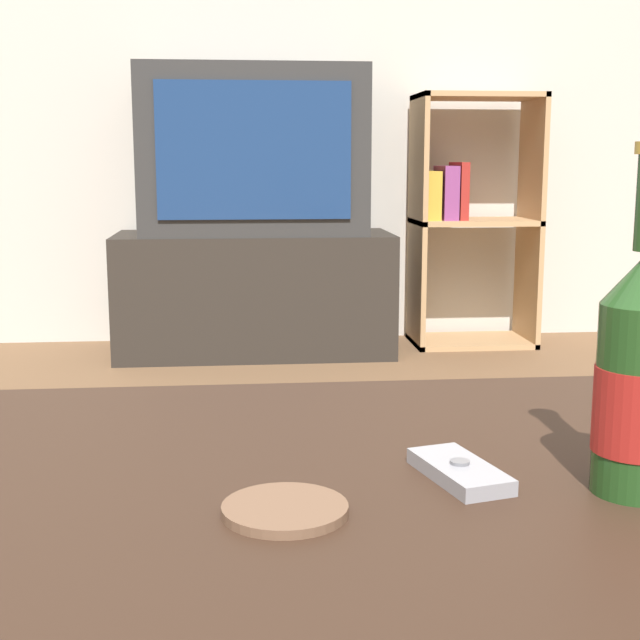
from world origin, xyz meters
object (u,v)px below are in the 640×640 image
at_px(tv_stand, 255,293).
at_px(bookshelf, 467,215).
at_px(cell_phone, 460,471).
at_px(television, 253,151).

distance_m(tv_stand, bookshelf, 0.90).
relative_size(bookshelf, cell_phone, 8.18).
distance_m(bookshelf, cell_phone, 2.82).
relative_size(tv_stand, bookshelf, 1.06).
bearing_deg(cell_phone, television, 77.96).
bearing_deg(television, cell_phone, -87.29).
xyz_separation_m(tv_stand, television, (0.00, -0.00, 0.54)).
xyz_separation_m(television, cell_phone, (0.12, -2.64, -0.30)).
xyz_separation_m(tv_stand, cell_phone, (0.12, -2.64, 0.23)).
height_order(tv_stand, bookshelf, bookshelf).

